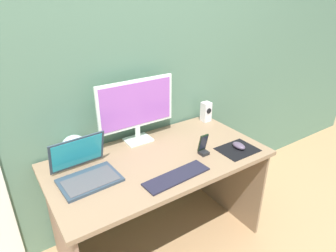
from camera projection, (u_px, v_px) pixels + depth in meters
ground_plane at (160, 241)px, 2.14m from camera, size 8.00×8.00×0.00m
wall_back at (125, 60)px, 1.90m from camera, size 6.00×0.04×2.50m
desk at (159, 177)px, 1.90m from camera, size 1.37×0.72×0.71m
monitor at (137, 108)px, 1.93m from camera, size 0.55×0.14×0.44m
speaker_right at (206, 112)px, 2.31m from camera, size 0.07×0.07×0.16m
laptop at (86, 171)px, 1.62m from camera, size 0.34×0.31×0.22m
fishbowl at (75, 148)px, 1.79m from camera, size 0.16×0.16×0.16m
keyboard_external at (177, 176)px, 1.64m from camera, size 0.41×0.14×0.01m
mousepad at (237, 150)px, 1.92m from camera, size 0.25×0.20×0.00m
mouse at (239, 146)px, 1.93m from camera, size 0.06×0.10×0.04m
phone_in_dock at (203, 147)px, 1.85m from camera, size 0.06×0.06×0.14m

